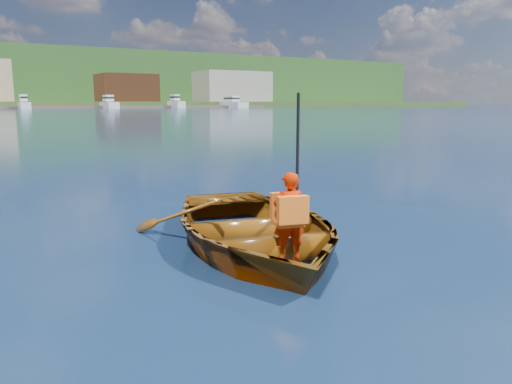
% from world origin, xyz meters
% --- Properties ---
extents(ground, '(600.00, 600.00, 0.00)m').
position_xyz_m(ground, '(0.00, 0.00, 0.00)').
color(ground, '#132A3B').
rests_on(ground, ground).
extents(rowboat, '(3.68, 4.52, 0.82)m').
position_xyz_m(rowboat, '(0.39, 0.46, 0.26)').
color(rowboat, brown).
rests_on(rowboat, ground).
extents(child_paddler, '(0.41, 0.40, 1.84)m').
position_xyz_m(child_paddler, '(0.33, -0.45, 0.62)').
color(child_paddler, red).
rests_on(child_paddler, ground).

